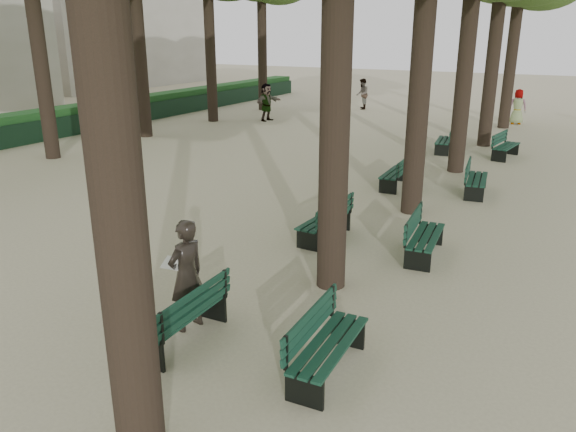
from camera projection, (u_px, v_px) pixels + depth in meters
The scene contains 16 objects.
ground at pixel (160, 339), 8.57m from camera, with size 120.00×120.00×0.00m, color tan.
bench_left_0 at pixel (183, 325), 8.42m from camera, with size 0.63×1.82×0.92m.
bench_left_1 at pixel (324, 227), 12.59m from camera, with size 0.65×1.82×0.92m.
bench_left_2 at pixel (395, 178), 16.74m from camera, with size 0.65×1.83×0.92m.
bench_left_3 at pixel (444, 145), 21.63m from camera, with size 0.81×1.86×0.92m.
bench_right_0 at pixel (328, 356), 7.63m from camera, with size 0.66×1.83×0.92m.
bench_right_1 at pixel (425, 244), 11.60m from camera, with size 0.75×1.85×0.92m.
bench_right_2 at pixel (476, 185), 16.03m from camera, with size 0.80×1.86×0.92m.
bench_right_3 at pixel (506, 151), 20.56m from camera, with size 0.81×1.86×0.92m.
man_with_map at pixel (187, 275), 8.62m from camera, with size 0.68×0.78×1.80m.
pedestrian_d at pixel (518, 107), 27.82m from camera, with size 0.84×0.34×1.72m, color #262628.
pedestrian_a at pixel (362, 94), 33.06m from camera, with size 0.86×0.36×1.78m, color #262628.
pedestrian_e at pixel (267, 102), 28.82m from camera, with size 1.77×0.38×1.90m, color #262628.
fence at pixel (62, 127), 24.41m from camera, with size 0.08×42.00×0.90m, color black.
hedge at pixel (50, 123), 24.68m from camera, with size 1.20×42.00×1.20m, color #18471C.
building_far at pixel (93, 42), 47.45m from camera, with size 12.00×16.00×7.00m, color #B7B2A3.
Camera 1 is at (5.34, -5.67, 4.49)m, focal length 35.00 mm.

